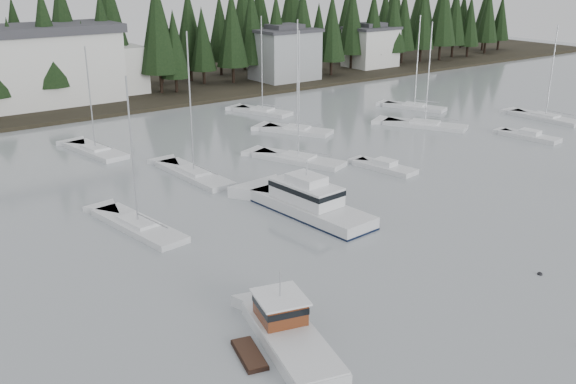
% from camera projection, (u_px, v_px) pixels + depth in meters
% --- Properties ---
extents(far_shore_land, '(240.00, 54.00, 1.00)m').
position_uv_depth(far_shore_land, '(39.00, 89.00, 104.88)').
color(far_shore_land, black).
rests_on(far_shore_land, ground).
extents(conifer_treeline, '(200.00, 22.00, 20.00)m').
position_uv_depth(conifer_treeline, '(61.00, 100.00, 96.56)').
color(conifer_treeline, black).
rests_on(conifer_treeline, ground).
extents(house_east_a, '(10.60, 8.48, 9.25)m').
position_uv_depth(house_east_a, '(285.00, 53.00, 109.05)').
color(house_east_a, '#999EA0').
rests_on(house_east_a, ground).
extents(house_east_b, '(9.54, 7.42, 8.25)m').
position_uv_depth(house_east_b, '(371.00, 46.00, 123.07)').
color(house_east_b, silver).
rests_on(house_east_b, ground).
extents(harbor_inn, '(29.50, 11.50, 10.90)m').
position_uv_depth(harbor_inn, '(44.00, 66.00, 90.19)').
color(harbor_inn, silver).
rests_on(harbor_inn, ground).
extents(lobster_boat_brown, '(5.74, 9.02, 4.24)m').
position_uv_depth(lobster_boat_brown, '(287.00, 336.00, 34.44)').
color(lobster_boat_brown, silver).
rests_on(lobster_boat_brown, ground).
extents(cabin_cruiser_center, '(4.56, 11.91, 5.01)m').
position_uv_depth(cabin_cruiser_center, '(309.00, 205.00, 52.26)').
color(cabin_cruiser_center, silver).
rests_on(cabin_cruiser_center, ground).
extents(sailboat_0, '(3.16, 10.72, 14.20)m').
position_uv_depth(sailboat_0, '(194.00, 176.00, 61.65)').
color(sailboat_0, silver).
rests_on(sailboat_0, ground).
extents(sailboat_1, '(7.34, 10.42, 13.34)m').
position_uv_depth(sailboat_1, '(425.00, 126.00, 80.44)').
color(sailboat_1, silver).
rests_on(sailboat_1, ground).
extents(sailboat_2, '(5.37, 8.83, 13.44)m').
position_uv_depth(sailboat_2, '(263.00, 113.00, 87.73)').
color(sailboat_2, silver).
rests_on(sailboat_2, ground).
extents(sailboat_4, '(2.69, 9.64, 12.65)m').
position_uv_depth(sailboat_4, '(545.00, 119.00, 84.20)').
color(sailboat_4, silver).
rests_on(sailboat_4, ground).
extents(sailboat_6, '(3.93, 10.32, 12.36)m').
position_uv_depth(sailboat_6, '(139.00, 228.00, 49.56)').
color(sailboat_6, silver).
rests_on(sailboat_6, ground).
extents(sailboat_7, '(6.16, 10.27, 13.78)m').
position_uv_depth(sailboat_7, '(298.00, 161.00, 66.35)').
color(sailboat_7, silver).
rests_on(sailboat_7, ground).
extents(sailboat_8, '(5.49, 9.05, 13.32)m').
position_uv_depth(sailboat_8, '(414.00, 108.00, 90.50)').
color(sailboat_8, silver).
rests_on(sailboat_8, ground).
extents(sailboat_9, '(4.16, 9.53, 11.92)m').
position_uv_depth(sailboat_9, '(96.00, 152.00, 69.40)').
color(sailboat_9, silver).
rests_on(sailboat_9, ground).
extents(sailboat_10, '(6.64, 8.87, 13.85)m').
position_uv_depth(sailboat_10, '(297.00, 132.00, 77.82)').
color(sailboat_10, silver).
rests_on(sailboat_10, ground).
extents(runabout_1, '(3.23, 6.84, 1.42)m').
position_uv_depth(runabout_1, '(385.00, 168.00, 63.74)').
color(runabout_1, silver).
rests_on(runabout_1, ground).
extents(runabout_2, '(3.03, 7.14, 1.42)m').
position_uv_depth(runabout_2, '(529.00, 137.00, 75.08)').
color(runabout_2, silver).
rests_on(runabout_2, ground).
extents(mooring_buoy_dark, '(0.36, 0.36, 0.36)m').
position_uv_depth(mooring_buoy_dark, '(540.00, 274.00, 42.26)').
color(mooring_buoy_dark, black).
rests_on(mooring_buoy_dark, ground).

